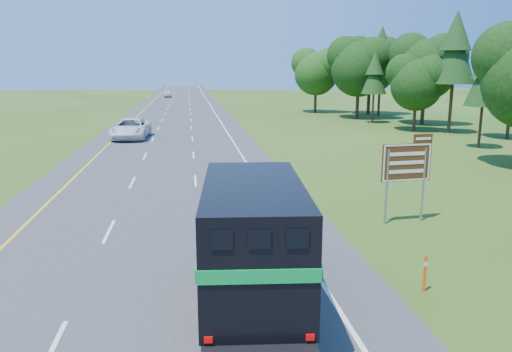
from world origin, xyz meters
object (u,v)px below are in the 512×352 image
(white_suv, at_px, (131,129))
(exit_sign, at_px, (407,166))
(horse_truck, at_px, (252,237))
(far_car, at_px, (167,94))

(white_suv, relative_size, exit_sign, 1.77)
(horse_truck, height_order, far_car, horse_truck)
(horse_truck, relative_size, far_car, 1.86)
(white_suv, xyz_separation_m, exit_sign, (14.61, -28.43, 1.51))
(horse_truck, relative_size, exit_sign, 2.18)
(horse_truck, xyz_separation_m, white_suv, (-7.09, 35.18, -1.00))
(horse_truck, bearing_deg, exit_sign, 46.83)
(far_car, distance_m, exit_sign, 98.80)
(horse_truck, bearing_deg, far_car, 98.38)
(white_suv, bearing_deg, exit_sign, -59.61)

